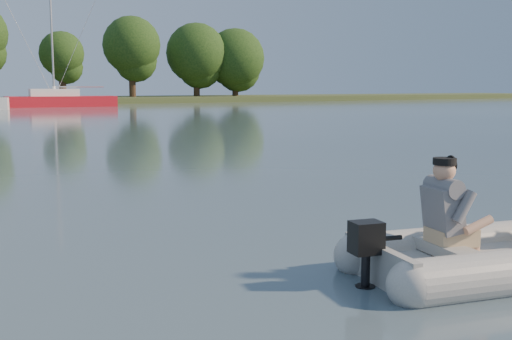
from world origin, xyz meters
TOP-DOWN VIEW (x-y plane):
  - water at (0.00, 0.00)m, footprint 160.00×160.00m
  - dinghy at (0.94, -0.52)m, footprint 4.70×3.75m
  - man at (0.35, -0.35)m, footprint 0.73×0.66m
  - outboard_motor at (-0.49, -0.24)m, footprint 0.41×0.32m
  - sailboat at (8.78, 50.96)m, footprint 9.20×3.55m

SIDE VIEW (x-z plane):
  - water at x=0.00m, z-range 0.00..0.00m
  - outboard_motor at x=-0.49m, z-range -0.07..0.62m
  - dinghy at x=0.94m, z-range -0.10..1.13m
  - sailboat at x=8.78m, z-range -5.63..6.71m
  - man at x=0.35m, z-range 0.21..1.15m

